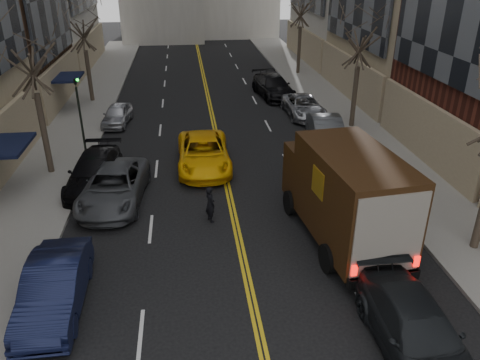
{
  "coord_description": "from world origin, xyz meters",
  "views": [
    {
      "loc": [
        -1.83,
        -2.72,
        10.18
      ],
      "look_at": [
        0.15,
        13.61,
        2.2
      ],
      "focal_mm": 35.0,
      "sensor_mm": 36.0,
      "label": 1
    }
  ],
  "objects_px": {
    "ups_truck": "(344,195)",
    "pedestrian": "(210,204)",
    "taxi": "(204,153)",
    "observer_sedan": "(416,331)"
  },
  "relations": [
    {
      "from": "observer_sedan",
      "to": "pedestrian",
      "type": "height_order",
      "value": "pedestrian"
    },
    {
      "from": "ups_truck",
      "to": "pedestrian",
      "type": "height_order",
      "value": "ups_truck"
    },
    {
      "from": "ups_truck",
      "to": "pedestrian",
      "type": "distance_m",
      "value": 5.49
    },
    {
      "from": "pedestrian",
      "to": "observer_sedan",
      "type": "bearing_deg",
      "value": -170.62
    },
    {
      "from": "taxi",
      "to": "observer_sedan",
      "type": "bearing_deg",
      "value": -68.68
    },
    {
      "from": "observer_sedan",
      "to": "pedestrian",
      "type": "bearing_deg",
      "value": 123.34
    },
    {
      "from": "observer_sedan",
      "to": "taxi",
      "type": "xyz_separation_m",
      "value": [
        -5.2,
        13.49,
        0.04
      ]
    },
    {
      "from": "taxi",
      "to": "pedestrian",
      "type": "bearing_deg",
      "value": -89.87
    },
    {
      "from": "observer_sedan",
      "to": "pedestrian",
      "type": "xyz_separation_m",
      "value": [
        -5.21,
        7.92,
        0.04
      ]
    },
    {
      "from": "taxi",
      "to": "pedestrian",
      "type": "height_order",
      "value": "pedestrian"
    }
  ]
}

